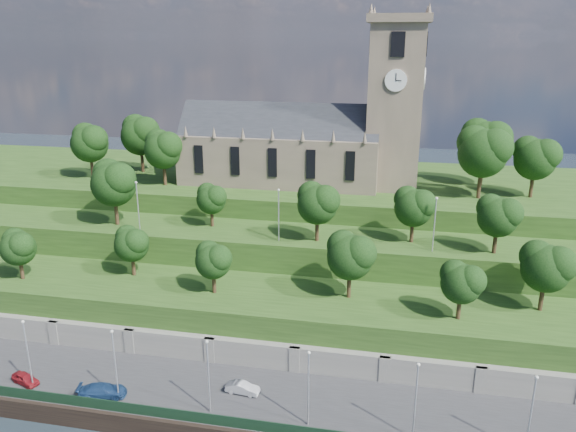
% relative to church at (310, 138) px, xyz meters
% --- Properties ---
extents(promenade, '(160.00, 12.00, 2.00)m').
position_rel_church_xyz_m(promenade, '(-0.79, -39.98, -21.52)').
color(promenade, '#2D2D30').
rests_on(promenade, ground).
extents(fence, '(160.00, 0.10, 1.20)m').
position_rel_church_xyz_m(fence, '(-0.79, -45.38, -19.92)').
color(fence, '#16331E').
rests_on(fence, promenade).
extents(retaining_wall, '(160.00, 2.10, 5.00)m').
position_rel_church_xyz_m(retaining_wall, '(-0.79, -34.01, -20.02)').
color(retaining_wall, slate).
rests_on(retaining_wall, ground).
extents(embankment_lower, '(160.00, 12.00, 8.00)m').
position_rel_church_xyz_m(embankment_lower, '(-0.79, -27.98, -18.52)').
color(embankment_lower, '#254416').
rests_on(embankment_lower, ground).
extents(embankment_upper, '(160.00, 10.00, 12.00)m').
position_rel_church_xyz_m(embankment_upper, '(-0.79, -16.98, -16.52)').
color(embankment_upper, '#254416').
rests_on(embankment_upper, ground).
extents(hilltop, '(160.00, 32.00, 15.00)m').
position_rel_church_xyz_m(hilltop, '(-0.79, 4.02, -15.02)').
color(hilltop, '#254416').
rests_on(hilltop, ground).
extents(church, '(38.60, 12.35, 27.60)m').
position_rel_church_xyz_m(church, '(0.00, 0.00, 0.00)').
color(church, brown).
rests_on(church, hilltop).
extents(trees_lower, '(69.65, 9.01, 8.24)m').
position_rel_church_xyz_m(trees_lower, '(5.20, -27.64, -9.47)').
color(trees_lower, '#312113').
rests_on(trees_lower, embankment_lower).
extents(trees_upper, '(58.34, 7.77, 9.55)m').
position_rel_church_xyz_m(trees_upper, '(-1.65, -17.99, -4.95)').
color(trees_upper, '#312113').
rests_on(trees_upper, embankment_upper).
extents(trees_hilltop, '(77.65, 16.61, 10.74)m').
position_rel_church_xyz_m(trees_hilltop, '(2.72, -1.20, -0.72)').
color(trees_hilltop, '#312113').
rests_on(trees_hilltop, hilltop).
extents(lamp_posts_promenade, '(60.36, 0.36, 8.13)m').
position_rel_church_xyz_m(lamp_posts_promenade, '(-2.79, -43.48, -15.84)').
color(lamp_posts_promenade, '#B2B2B7').
rests_on(lamp_posts_promenade, promenade).
extents(lamp_posts_upper, '(40.36, 0.36, 7.19)m').
position_rel_church_xyz_m(lamp_posts_upper, '(-0.79, -19.98, -6.33)').
color(lamp_posts_upper, '#B2B2B7').
rests_on(lamp_posts_upper, embankment_upper).
extents(car_left, '(3.73, 2.49, 1.18)m').
position_rel_church_xyz_m(car_left, '(-24.07, -42.92, -19.93)').
color(car_left, maroon).
rests_on(car_left, promenade).
extents(car_middle, '(3.72, 1.53, 1.20)m').
position_rel_church_xyz_m(car_middle, '(-0.42, -39.87, -19.92)').
color(car_middle, '#9E9EA2').
rests_on(car_middle, promenade).
extents(car_right, '(5.31, 3.33, 1.44)m').
position_rel_church_xyz_m(car_right, '(-14.63, -43.42, -19.80)').
color(car_right, navy).
rests_on(car_right, promenade).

